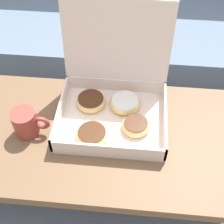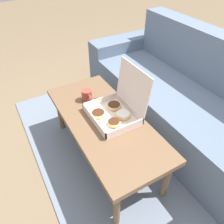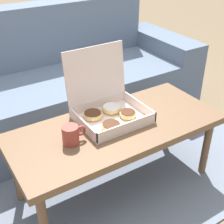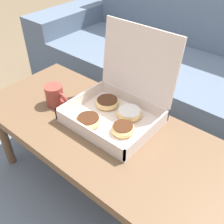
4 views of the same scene
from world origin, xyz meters
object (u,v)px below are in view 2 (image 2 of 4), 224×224
object	(u,v)px
couch	(183,100)
coffee_mug	(87,96)
pastry_box	(116,109)
coffee_table	(104,124)

from	to	relation	value
couch	coffee_mug	world-z (taller)	couch
couch	pastry_box	world-z (taller)	couch
coffee_table	coffee_mug	distance (m)	0.29
couch	pastry_box	bearing A→B (deg)	-89.55
couch	pastry_box	distance (m)	0.74
couch	coffee_table	xyz separation A→B (m)	(0.00, -0.81, 0.08)
couch	coffee_table	world-z (taller)	couch
coffee_table	pastry_box	distance (m)	0.15
couch	coffee_mug	bearing A→B (deg)	-108.16
coffee_mug	pastry_box	bearing A→B (deg)	21.75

